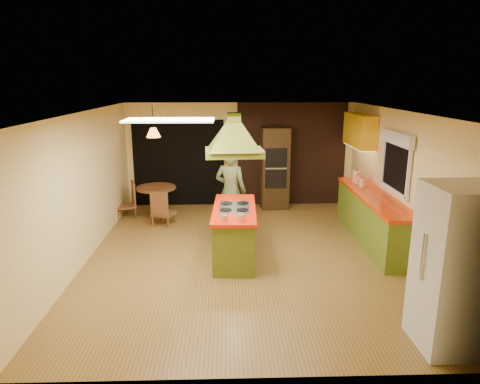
{
  "coord_description": "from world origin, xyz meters",
  "views": [
    {
      "loc": [
        -0.33,
        -7.06,
        3.0
      ],
      "look_at": [
        -0.11,
        0.03,
        1.15
      ],
      "focal_mm": 32.0,
      "sensor_mm": 36.0,
      "label": 1
    }
  ],
  "objects_px": {
    "man": "(231,191)",
    "dining_table": "(157,195)",
    "kitchen_island": "(234,232)",
    "refrigerator": "(458,268)",
    "canister_large": "(357,177)",
    "wall_oven": "(275,168)"
  },
  "relations": [
    {
      "from": "man",
      "to": "dining_table",
      "type": "distance_m",
      "value": 2.1
    },
    {
      "from": "kitchen_island",
      "to": "dining_table",
      "type": "height_order",
      "value": "kitchen_island"
    },
    {
      "from": "refrigerator",
      "to": "canister_large",
      "type": "distance_m",
      "value": 4.37
    },
    {
      "from": "kitchen_island",
      "to": "man",
      "type": "xyz_separation_m",
      "value": [
        -0.05,
        1.25,
        0.41
      ]
    },
    {
      "from": "man",
      "to": "wall_oven",
      "type": "height_order",
      "value": "wall_oven"
    },
    {
      "from": "canister_large",
      "to": "wall_oven",
      "type": "bearing_deg",
      "value": 140.71
    },
    {
      "from": "kitchen_island",
      "to": "refrigerator",
      "type": "relative_size",
      "value": 0.95
    },
    {
      "from": "man",
      "to": "wall_oven",
      "type": "xyz_separation_m",
      "value": [
        1.07,
        1.77,
        0.1
      ]
    },
    {
      "from": "refrigerator",
      "to": "canister_large",
      "type": "height_order",
      "value": "refrigerator"
    },
    {
      "from": "kitchen_island",
      "to": "refrigerator",
      "type": "distance_m",
      "value": 3.65
    },
    {
      "from": "refrigerator",
      "to": "dining_table",
      "type": "distance_m",
      "value": 6.61
    },
    {
      "from": "man",
      "to": "refrigerator",
      "type": "height_order",
      "value": "refrigerator"
    },
    {
      "from": "kitchen_island",
      "to": "dining_table",
      "type": "xyz_separation_m",
      "value": [
        -1.73,
        2.44,
        0.01
      ]
    },
    {
      "from": "man",
      "to": "wall_oven",
      "type": "bearing_deg",
      "value": -101.2
    },
    {
      "from": "dining_table",
      "to": "wall_oven",
      "type": "bearing_deg",
      "value": 11.89
    },
    {
      "from": "kitchen_island",
      "to": "dining_table",
      "type": "bearing_deg",
      "value": 127.38
    },
    {
      "from": "wall_oven",
      "to": "man",
      "type": "bearing_deg",
      "value": -123.94
    },
    {
      "from": "kitchen_island",
      "to": "man",
      "type": "relative_size",
      "value": 1.05
    },
    {
      "from": "kitchen_island",
      "to": "refrigerator",
      "type": "xyz_separation_m",
      "value": [
        2.46,
        -2.65,
        0.51
      ]
    },
    {
      "from": "refrigerator",
      "to": "dining_table",
      "type": "height_order",
      "value": "refrigerator"
    },
    {
      "from": "kitchen_island",
      "to": "wall_oven",
      "type": "distance_m",
      "value": 3.23
    },
    {
      "from": "refrigerator",
      "to": "canister_large",
      "type": "xyz_separation_m",
      "value": [
        0.15,
        4.37,
        0.08
      ]
    }
  ]
}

